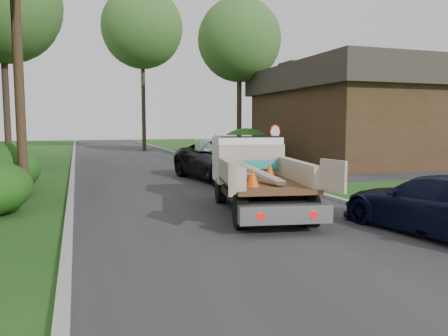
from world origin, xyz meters
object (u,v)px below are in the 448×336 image
object	(u,v)px
stop_sign	(275,139)
flatbed_truck	(253,169)
navy_suv	(437,205)
utility_pole	(17,37)
house_right	(352,113)
black_pickup	(228,160)
tree_left_far	(1,4)
tree_right_far	(239,40)
tree_center_far	(142,28)

from	to	relation	value
stop_sign	flatbed_truck	xyz separation A→B (m)	(-4.09, -7.14, -0.62)
navy_suv	utility_pole	bearing A→B (deg)	-46.72
house_right	black_pickup	size ratio (longest dim) A/B	1.99
black_pickup	navy_suv	world-z (taller)	black_pickup
black_pickup	utility_pole	bearing A→B (deg)	-168.48
tree_left_far	flatbed_truck	distance (m)	19.09
tree_right_far	tree_center_far	size ratio (longest dim) A/B	0.79
utility_pole	house_right	distance (m)	20.66
tree_center_far	tree_right_far	bearing A→B (deg)	-61.19
tree_center_far	tree_left_far	bearing A→B (deg)	-126.16
stop_sign	utility_pole	bearing A→B (deg)	-159.38
stop_sign	house_right	size ratio (longest dim) A/B	0.19
tree_left_far	house_right	bearing A→B (deg)	-8.33
tree_left_far	black_pickup	distance (m)	15.76
house_right	stop_sign	bearing A→B (deg)	-147.34
utility_pole	tree_right_far	size ratio (longest dim) A/B	0.87
utility_pole	navy_suv	xyz separation A→B (m)	(9.28, -7.48, -4.49)
tree_left_far	navy_suv	distance (m)	24.02
tree_right_far	navy_suv	xyz separation A→B (m)	(-3.70, -22.50, -7.79)
stop_sign	tree_right_far	xyz separation A→B (m)	(2.30, 11.00, 6.70)
tree_right_far	house_right	bearing A→B (deg)	-47.49
flatbed_truck	navy_suv	size ratio (longest dim) A/B	1.25
house_right	tree_left_far	bearing A→B (deg)	171.67
flatbed_truck	black_pickup	distance (m)	6.05
stop_sign	tree_left_far	size ratio (longest dim) A/B	0.20
house_right	tree_center_far	bearing A→B (deg)	124.51
tree_right_far	tree_center_far	xyz separation A→B (m)	(-5.50, 10.00, 2.50)
tree_center_far	stop_sign	bearing A→B (deg)	-81.34
tree_left_far	stop_sign	bearing A→B (deg)	-32.21
tree_left_far	flatbed_truck	xyz separation A→B (m)	(8.61, -15.14, -7.83)
utility_pole	black_pickup	bearing A→B (deg)	19.46
tree_center_far	navy_suv	distance (m)	34.14
house_right	tree_right_far	size ratio (longest dim) A/B	1.13
tree_left_far	tree_center_far	bearing A→B (deg)	53.84
navy_suv	stop_sign	bearing A→B (deg)	-104.79
utility_pole	tree_center_far	xyz separation A→B (m)	(7.48, 25.02, 5.81)
tree_center_far	black_pickup	bearing A→B (deg)	-88.97
black_pickup	navy_suv	xyz separation A→B (m)	(1.40, -10.27, -0.22)
house_right	tree_right_far	bearing A→B (deg)	132.51
stop_sign	tree_right_far	world-z (taller)	tree_right_far
stop_sign	navy_suv	bearing A→B (deg)	-96.94
tree_left_far	navy_suv	world-z (taller)	tree_left_far
flatbed_truck	navy_suv	world-z (taller)	flatbed_truck
tree_left_far	tree_right_far	world-z (taller)	tree_left_far
house_right	flatbed_truck	bearing A→B (deg)	-134.41
utility_pole	navy_suv	bearing A→B (deg)	-38.87
house_right	tree_center_far	world-z (taller)	tree_center_far
house_right	flatbed_truck	world-z (taller)	house_right
flatbed_truck	tree_left_far	bearing A→B (deg)	130.06
utility_pole	flatbed_truck	size ratio (longest dim) A/B	1.69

